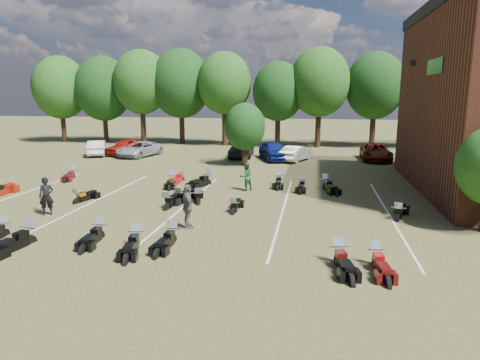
% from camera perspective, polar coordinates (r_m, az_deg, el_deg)
% --- Properties ---
extents(ground, '(160.00, 160.00, 0.00)m').
position_cam_1_polar(ground, '(18.66, -1.10, -6.06)').
color(ground, brown).
rests_on(ground, ground).
extents(car_0, '(3.27, 4.78, 1.51)m').
position_cam_1_polar(car_0, '(41.33, -14.88, 4.33)').
color(car_0, '#9A180E').
rests_on(car_0, ground).
extents(car_1, '(3.07, 4.48, 1.40)m').
position_cam_1_polar(car_1, '(41.65, -18.53, 4.09)').
color(car_1, silver).
rests_on(car_1, ground).
extents(car_2, '(3.32, 5.25, 1.35)m').
position_cam_1_polar(car_2, '(39.82, -13.24, 4.03)').
color(car_2, '#919299').
rests_on(car_2, ground).
extents(car_3, '(2.36, 5.10, 1.44)m').
position_cam_1_polar(car_3, '(38.38, 0.18, 4.14)').
color(car_3, black).
rests_on(car_3, ground).
extents(car_4, '(3.39, 5.07, 1.60)m').
position_cam_1_polar(car_4, '(36.83, 4.52, 3.92)').
color(car_4, navy).
rests_on(car_4, ground).
extents(car_5, '(2.85, 4.21, 1.31)m').
position_cam_1_polar(car_5, '(36.50, 7.49, 3.56)').
color(car_5, '#B4B3AF').
rests_on(car_5, ground).
extents(car_6, '(2.38, 5.10, 1.41)m').
position_cam_1_polar(car_6, '(38.30, 17.66, 3.56)').
color(car_6, '#601605').
rests_on(car_6, ground).
extents(car_7, '(2.51, 5.34, 1.51)m').
position_cam_1_polar(car_7, '(38.52, 24.16, 3.21)').
color(car_7, '#3E3E43').
rests_on(car_7, ground).
extents(person_black, '(0.78, 0.67, 1.81)m').
position_cam_1_polar(person_black, '(21.96, -24.41, -1.98)').
color(person_black, black).
rests_on(person_black, ground).
extents(person_green, '(1.02, 1.01, 1.66)m').
position_cam_1_polar(person_green, '(25.07, 0.80, 0.45)').
color(person_green, '#215A31').
rests_on(person_green, ground).
extents(person_grey, '(0.99, 1.18, 1.89)m').
position_cam_1_polar(person_grey, '(18.18, -6.97, -3.53)').
color(person_grey, '#615953').
rests_on(person_grey, ground).
extents(motorcycle_0, '(0.79, 2.08, 1.14)m').
position_cam_1_polar(motorcycle_0, '(19.73, -28.89, -6.56)').
color(motorcycle_0, black).
rests_on(motorcycle_0, ground).
extents(motorcycle_1, '(0.85, 2.16, 1.18)m').
position_cam_1_polar(motorcycle_1, '(17.90, -18.11, -7.43)').
color(motorcycle_1, black).
rests_on(motorcycle_1, ground).
extents(motorcycle_2, '(1.02, 2.42, 1.31)m').
position_cam_1_polar(motorcycle_2, '(18.31, -26.27, -7.64)').
color(motorcycle_2, black).
rests_on(motorcycle_2, ground).
extents(motorcycle_3, '(1.10, 2.28, 1.22)m').
position_cam_1_polar(motorcycle_3, '(16.61, -13.64, -8.65)').
color(motorcycle_3, black).
rests_on(motorcycle_3, ground).
extents(motorcycle_4, '(0.75, 2.14, 1.18)m').
position_cam_1_polar(motorcycle_4, '(16.77, -8.96, -8.26)').
color(motorcycle_4, black).
rests_on(motorcycle_4, ground).
extents(motorcycle_5, '(1.12, 2.28, 1.22)m').
position_cam_1_polar(motorcycle_5, '(15.03, 12.91, -10.80)').
color(motorcycle_5, black).
rests_on(motorcycle_5, ground).
extents(motorcycle_6, '(0.88, 2.14, 1.16)m').
position_cam_1_polar(motorcycle_6, '(15.17, 17.59, -10.86)').
color(motorcycle_6, '#460A0A').
rests_on(motorcycle_6, ground).
extents(motorcycle_8, '(1.07, 2.09, 1.11)m').
position_cam_1_polar(motorcycle_8, '(23.88, -20.87, -2.91)').
color(motorcycle_8, black).
rests_on(motorcycle_8, ground).
extents(motorcycle_9, '(1.34, 2.31, 1.23)m').
position_cam_1_polar(motorcycle_9, '(22.28, -5.60, -3.20)').
color(motorcycle_9, black).
rests_on(motorcycle_9, ground).
extents(motorcycle_10, '(0.83, 2.31, 1.27)m').
position_cam_1_polar(motorcycle_10, '(21.47, -9.68, -3.88)').
color(motorcycle_10, black).
rests_on(motorcycle_10, ground).
extents(motorcycle_11, '(1.07, 2.45, 1.32)m').
position_cam_1_polar(motorcycle_11, '(22.24, -8.07, -3.29)').
color(motorcycle_11, black).
rests_on(motorcycle_11, ground).
extents(motorcycle_12, '(0.66, 2.03, 1.13)m').
position_cam_1_polar(motorcycle_12, '(20.41, -0.88, -4.52)').
color(motorcycle_12, black).
rests_on(motorcycle_12, ground).
extents(motorcycle_13, '(1.32, 2.25, 1.20)m').
position_cam_1_polar(motorcycle_13, '(20.63, 20.28, -5.08)').
color(motorcycle_13, black).
rests_on(motorcycle_13, ground).
extents(motorcycle_14, '(1.12, 2.17, 1.16)m').
position_cam_1_polar(motorcycle_14, '(31.05, -21.35, 0.24)').
color(motorcycle_14, '#41090D').
rests_on(motorcycle_14, ground).
extents(motorcycle_15, '(0.96, 2.12, 1.14)m').
position_cam_1_polar(motorcycle_15, '(28.16, -7.75, -0.15)').
color(motorcycle_15, maroon).
rests_on(motorcycle_15, ground).
extents(motorcycle_16, '(1.58, 2.59, 1.38)m').
position_cam_1_polar(motorcycle_16, '(26.80, -4.35, -0.67)').
color(motorcycle_16, black).
rests_on(motorcycle_16, ground).
extents(motorcycle_17, '(1.11, 2.26, 1.21)m').
position_cam_1_polar(motorcycle_17, '(27.14, -8.95, -0.63)').
color(motorcycle_17, black).
rests_on(motorcycle_17, ground).
extents(motorcycle_18, '(0.77, 2.05, 1.12)m').
position_cam_1_polar(motorcycle_18, '(26.01, 8.36, -1.13)').
color(motorcycle_18, black).
rests_on(motorcycle_18, ground).
extents(motorcycle_19, '(0.77, 2.17, 1.20)m').
position_cam_1_polar(motorcycle_19, '(26.91, 5.22, -0.64)').
color(motorcycle_19, black).
rests_on(motorcycle_19, ground).
extents(motorcycle_20, '(1.42, 2.41, 1.28)m').
position_cam_1_polar(motorcycle_20, '(26.05, 11.35, -1.22)').
color(motorcycle_20, black).
rests_on(motorcycle_20, ground).
extents(tree_line, '(56.00, 6.00, 9.79)m').
position_cam_1_polar(tree_line, '(46.68, 4.67, 12.28)').
color(tree_line, black).
rests_on(tree_line, ground).
extents(young_tree_midfield, '(3.20, 3.20, 4.70)m').
position_cam_1_polar(young_tree_midfield, '(33.50, 0.64, 7.14)').
color(young_tree_midfield, black).
rests_on(young_tree_midfield, ground).
extents(parking_lines, '(20.10, 14.00, 0.01)m').
position_cam_1_polar(parking_lines, '(22.17, -7.24, -3.29)').
color(parking_lines, silver).
rests_on(parking_lines, ground).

